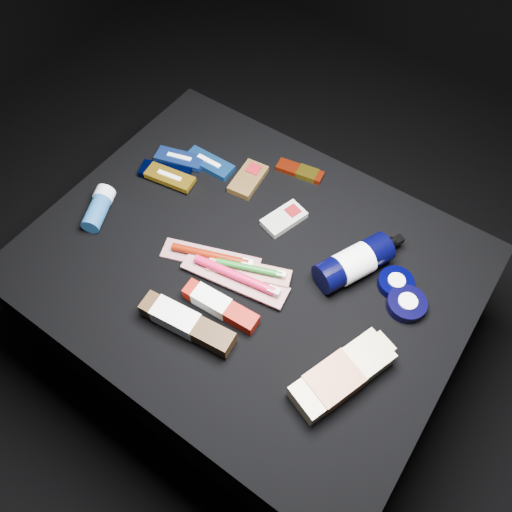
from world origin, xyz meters
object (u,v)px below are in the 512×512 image
Objects in this scene: lotion_bottle at (354,263)px; toothpaste_carton_red at (217,305)px; deodorant_stick at (99,208)px; bodywash_bottle at (340,376)px.

lotion_bottle is 1.27× the size of toothpaste_carton_red.
lotion_bottle reaches higher than deodorant_stick.
lotion_bottle is 0.31m from toothpaste_carton_red.
deodorant_stick is 0.39m from toothpaste_carton_red.
deodorant_stick is at bearing 170.79° from toothpaste_carton_red.
lotion_bottle is at bearing 49.12° from toothpaste_carton_red.
toothpaste_carton_red is (-0.19, -0.25, -0.02)m from lotion_bottle.
deodorant_stick reaches higher than toothpaste_carton_red.
deodorant_stick reaches higher than bodywash_bottle.
lotion_bottle is at bearing 133.15° from bodywash_bottle.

